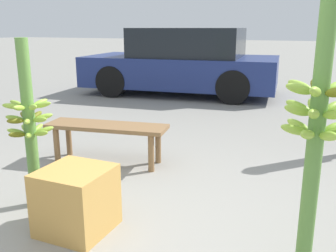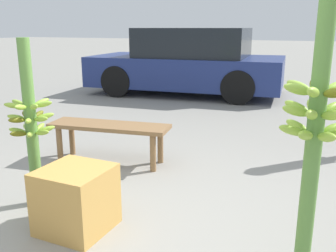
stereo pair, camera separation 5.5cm
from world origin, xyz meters
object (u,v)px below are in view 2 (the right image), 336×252
parked_car (189,63)px  banana_stalk_center (315,131)px  banana_stalk_left (31,123)px  produce_crate (76,199)px  market_bench (109,130)px

parked_car → banana_stalk_center: bearing=-158.1°
banana_stalk_left → parked_car: (-0.81, 5.29, -0.02)m
produce_crate → market_bench: bearing=113.5°
banana_stalk_center → parked_car: bearing=118.2°
banana_stalk_center → parked_car: (-2.83, 5.28, -0.18)m
banana_stalk_center → market_bench: 2.31m
banana_stalk_left → parked_car: 5.36m
banana_stalk_center → market_bench: (-2.01, 1.03, -0.49)m
banana_stalk_left → produce_crate: bearing=-19.1°
banana_stalk_left → market_bench: bearing=89.8°
parked_car → market_bench: bearing=-175.4°
banana_stalk_center → produce_crate: banana_stalk_center is taller
market_bench → produce_crate: produce_crate is taller
market_bench → parked_car: (-0.82, 4.25, 0.31)m
banana_stalk_left → banana_stalk_center: banana_stalk_center is taller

